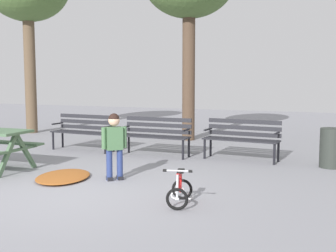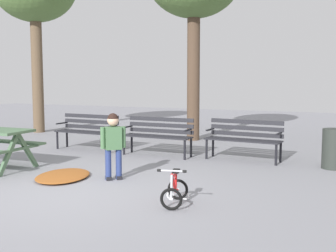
{
  "view_description": "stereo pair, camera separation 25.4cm",
  "coord_description": "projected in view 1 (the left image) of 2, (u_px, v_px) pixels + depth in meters",
  "views": [
    {
      "loc": [
        3.85,
        -5.37,
        1.73
      ],
      "look_at": [
        0.81,
        2.05,
        0.85
      ],
      "focal_mm": 46.63,
      "sensor_mm": 36.0,
      "label": 1
    },
    {
      "loc": [
        4.08,
        -5.27,
        1.73
      ],
      "look_at": [
        0.81,
        2.05,
        0.85
      ],
      "focal_mm": 46.63,
      "sensor_mm": 36.0,
      "label": 2
    }
  ],
  "objects": [
    {
      "name": "trash_bin",
      "position": [
        331.0,
        148.0,
        8.45
      ],
      "size": [
        0.44,
        0.44,
        0.77
      ],
      "primitive_type": "cylinder",
      "color": "#2D332D",
      "rests_on": "ground"
    },
    {
      "name": "kids_bicycle",
      "position": [
        180.0,
        190.0,
        5.97
      ],
      "size": [
        0.47,
        0.61,
        0.54
      ],
      "color": "black",
      "rests_on": "ground"
    },
    {
      "name": "ground",
      "position": [
        67.0,
        193.0,
        6.58
      ],
      "size": [
        36.0,
        36.0,
        0.0
      ],
      "primitive_type": "plane",
      "color": "gray"
    },
    {
      "name": "leaf_pile",
      "position": [
        63.0,
        176.0,
        7.56
      ],
      "size": [
        1.22,
        1.47,
        0.07
      ],
      "primitive_type": "ellipsoid",
      "rotation": [
        0.0,
        0.0,
        1.87
      ],
      "color": "#9E5623",
      "rests_on": "ground"
    },
    {
      "name": "park_bench_left",
      "position": [
        156.0,
        133.0,
        9.77
      ],
      "size": [
        1.61,
        0.48,
        0.85
      ],
      "color": "#232328",
      "rests_on": "ground"
    },
    {
      "name": "park_bench_far_left",
      "position": [
        84.0,
        129.0,
        10.51
      ],
      "size": [
        1.62,
        0.53,
        0.85
      ],
      "color": "#232328",
      "rests_on": "ground"
    },
    {
      "name": "park_bench_right",
      "position": [
        242.0,
        136.0,
        9.25
      ],
      "size": [
        1.63,
        0.57,
        0.85
      ],
      "color": "#232328",
      "rests_on": "ground"
    },
    {
      "name": "child_standing",
      "position": [
        114.0,
        141.0,
        7.38
      ],
      "size": [
        0.34,
        0.32,
        1.14
      ],
      "color": "navy",
      "rests_on": "ground"
    }
  ]
}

